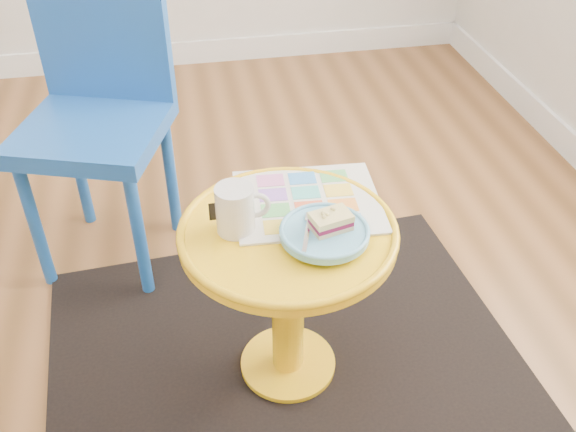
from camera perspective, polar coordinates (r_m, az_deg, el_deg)
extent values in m
plane|color=brown|center=(1.96, -19.97, -12.59)|extent=(4.00, 4.00, 0.00)
cube|color=white|center=(3.56, -17.25, 13.09)|extent=(4.00, 0.02, 0.12)
cube|color=black|center=(1.85, 0.00, -13.12)|extent=(1.37, 1.18, 0.01)
cylinder|color=yellow|center=(1.84, 0.00, -12.98)|extent=(0.26, 0.26, 0.02)
cylinder|color=yellow|center=(1.67, 0.00, -7.87)|extent=(0.08, 0.08, 0.44)
cylinder|color=yellow|center=(1.51, 0.00, -1.60)|extent=(0.52, 0.52, 0.03)
cylinder|color=#1A53AC|center=(2.09, -21.48, -1.02)|extent=(0.04, 0.04, 0.43)
cylinder|color=#1A53AC|center=(1.96, -13.05, -1.91)|extent=(0.04, 0.04, 0.43)
cylinder|color=#1A53AC|center=(2.33, -18.08, 3.92)|extent=(0.04, 0.04, 0.43)
cylinder|color=#1A53AC|center=(2.21, -10.36, 3.40)|extent=(0.04, 0.04, 0.43)
cube|color=#1A53AC|center=(2.01, -17.00, 7.18)|extent=(0.52, 0.52, 0.05)
cube|color=#1A53AC|center=(2.06, -16.26, 15.49)|extent=(0.40, 0.17, 0.43)
cube|color=silver|center=(1.59, 1.75, 1.33)|extent=(0.38, 0.33, 0.01)
cylinder|color=silver|center=(1.47, -4.74, 0.58)|extent=(0.09, 0.09, 0.12)
torus|color=silver|center=(1.47, -2.86, 0.95)|extent=(0.07, 0.01, 0.07)
cylinder|color=#D1B78C|center=(1.44, -4.84, 2.25)|extent=(0.08, 0.08, 0.01)
cylinder|color=#63ADD2|center=(1.47, 3.25, -1.86)|extent=(0.08, 0.08, 0.01)
cylinder|color=#63ADD2|center=(1.46, 3.26, -1.52)|extent=(0.21, 0.21, 0.02)
cube|color=#D3BC8C|center=(1.46, 3.81, -0.90)|extent=(0.10, 0.08, 0.01)
cube|color=maroon|center=(1.45, 3.83, -0.53)|extent=(0.10, 0.08, 0.01)
cube|color=#EADB8C|center=(1.44, 3.85, -0.10)|extent=(0.10, 0.08, 0.02)
cube|color=silver|center=(1.44, 1.67, -1.79)|extent=(0.05, 0.11, 0.00)
cube|color=silver|center=(1.49, 1.94, -0.12)|extent=(0.03, 0.04, 0.00)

